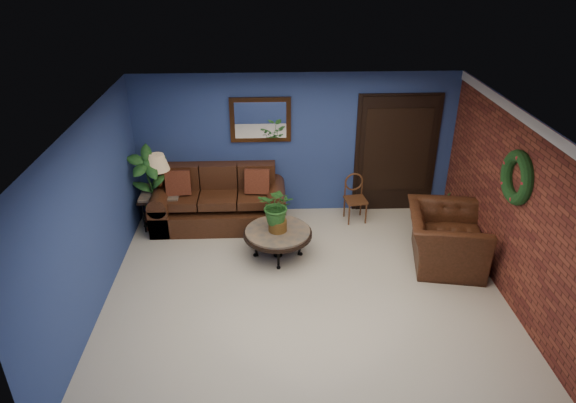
{
  "coord_description": "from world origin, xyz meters",
  "views": [
    {
      "loc": [
        -0.49,
        -5.78,
        4.43
      ],
      "look_at": [
        -0.22,
        0.55,
        1.16
      ],
      "focal_mm": 32.0,
      "sensor_mm": 36.0,
      "label": 1
    }
  ],
  "objects_px": {
    "table_lamp": "(158,169)",
    "end_table": "(162,199)",
    "armchair": "(445,238)",
    "side_chair": "(355,194)",
    "sofa": "(220,205)",
    "coffee_table": "(278,234)"
  },
  "relations": [
    {
      "from": "end_table",
      "to": "armchair",
      "type": "bearing_deg",
      "value": -16.92
    },
    {
      "from": "sofa",
      "to": "end_table",
      "type": "xyz_separation_m",
      "value": [
        -0.97,
        -0.03,
        0.15
      ]
    },
    {
      "from": "coffee_table",
      "to": "side_chair",
      "type": "distance_m",
      "value": 1.78
    },
    {
      "from": "coffee_table",
      "to": "table_lamp",
      "type": "height_order",
      "value": "table_lamp"
    },
    {
      "from": "side_chair",
      "to": "sofa",
      "type": "bearing_deg",
      "value": 172.94
    },
    {
      "from": "end_table",
      "to": "armchair",
      "type": "xyz_separation_m",
      "value": [
        4.45,
        -1.35,
        -0.07
      ]
    },
    {
      "from": "table_lamp",
      "to": "side_chair",
      "type": "height_order",
      "value": "table_lamp"
    },
    {
      "from": "end_table",
      "to": "armchair",
      "type": "distance_m",
      "value": 4.65
    },
    {
      "from": "table_lamp",
      "to": "side_chair",
      "type": "distance_m",
      "value": 3.36
    },
    {
      "from": "table_lamp",
      "to": "end_table",
      "type": "bearing_deg",
      "value": 180.0
    },
    {
      "from": "table_lamp",
      "to": "armchair",
      "type": "relative_size",
      "value": 0.51
    },
    {
      "from": "table_lamp",
      "to": "armchair",
      "type": "height_order",
      "value": "table_lamp"
    },
    {
      "from": "coffee_table",
      "to": "end_table",
      "type": "relative_size",
      "value": 1.54
    },
    {
      "from": "coffee_table",
      "to": "table_lamp",
      "type": "xyz_separation_m",
      "value": [
        -1.94,
        1.08,
        0.65
      ]
    },
    {
      "from": "end_table",
      "to": "table_lamp",
      "type": "relative_size",
      "value": 1.07
    },
    {
      "from": "side_chair",
      "to": "table_lamp",
      "type": "bearing_deg",
      "value": 173.36
    },
    {
      "from": "coffee_table",
      "to": "side_chair",
      "type": "relative_size",
      "value": 1.27
    },
    {
      "from": "table_lamp",
      "to": "side_chair",
      "type": "xyz_separation_m",
      "value": [
        3.31,
        0.06,
        -0.57
      ]
    },
    {
      "from": "sofa",
      "to": "end_table",
      "type": "bearing_deg",
      "value": -177.94
    },
    {
      "from": "table_lamp",
      "to": "armchair",
      "type": "xyz_separation_m",
      "value": [
        4.45,
        -1.35,
        -0.63
      ]
    },
    {
      "from": "coffee_table",
      "to": "armchair",
      "type": "bearing_deg",
      "value": -6.18
    },
    {
      "from": "sofa",
      "to": "end_table",
      "type": "distance_m",
      "value": 0.98
    }
  ]
}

